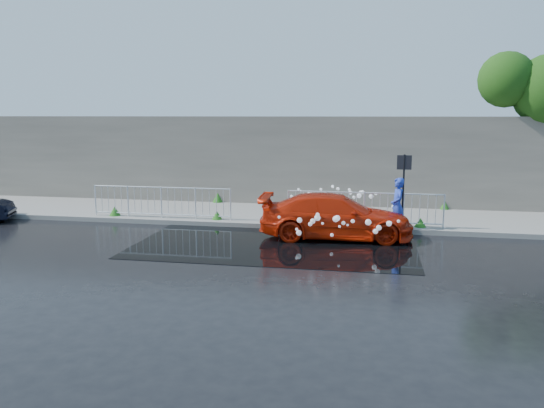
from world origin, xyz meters
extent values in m
plane|color=black|center=(0.00, 0.00, 0.00)|extent=(90.00, 90.00, 0.00)
cube|color=gray|center=(0.00, 5.00, 0.07)|extent=(30.00, 4.00, 0.15)
cube|color=gray|center=(0.00, 3.00, 0.08)|extent=(30.00, 0.25, 0.16)
cube|color=#605950|center=(0.00, 7.20, 1.90)|extent=(30.00, 0.60, 3.50)
cube|color=black|center=(0.50, 1.00, 0.01)|extent=(8.00, 5.00, 0.01)
cylinder|color=black|center=(4.20, 3.10, 1.25)|extent=(0.06, 0.06, 2.50)
cube|color=black|center=(4.20, 3.10, 2.25)|extent=(0.45, 0.04, 0.45)
sphere|color=#17370D|center=(8.00, 7.40, 5.00)|extent=(2.05, 2.05, 2.05)
cylinder|color=silver|center=(-6.50, 3.35, 0.70)|extent=(0.05, 0.05, 1.10)
cylinder|color=silver|center=(-1.50, 3.35, 0.70)|extent=(0.05, 0.05, 1.10)
cylinder|color=silver|center=(-4.00, 3.35, 1.22)|extent=(5.00, 0.04, 0.04)
cylinder|color=silver|center=(-4.00, 3.35, 0.27)|extent=(5.00, 0.04, 0.04)
cylinder|color=silver|center=(0.50, 3.35, 0.70)|extent=(0.05, 0.05, 1.10)
cylinder|color=silver|center=(5.50, 3.35, 0.70)|extent=(0.05, 0.05, 1.10)
cylinder|color=silver|center=(3.00, 3.35, 1.22)|extent=(5.00, 0.04, 0.04)
cylinder|color=silver|center=(3.00, 3.35, 0.27)|extent=(5.00, 0.04, 0.04)
cone|color=#134A14|center=(-5.80, 3.40, 0.32)|extent=(0.40, 0.40, 0.33)
cone|color=#134A14|center=(-2.00, 3.40, 0.30)|extent=(0.36, 0.36, 0.29)
cone|color=#134A14|center=(1.20, 3.40, 0.35)|extent=(0.44, 0.44, 0.40)
cone|color=#134A14|center=(4.80, 3.40, 0.30)|extent=(0.38, 0.38, 0.30)
cone|color=#134A14|center=(-3.00, 6.90, 0.34)|extent=(0.42, 0.42, 0.38)
cone|color=#134A14|center=(6.00, 6.90, 0.31)|extent=(0.34, 0.34, 0.31)
sphere|color=white|center=(1.27, 3.15, 0.34)|extent=(0.07, 0.07, 0.07)
sphere|color=white|center=(2.49, 4.68, 1.02)|extent=(0.14, 0.14, 0.14)
sphere|color=white|center=(2.03, 4.51, 0.91)|extent=(0.18, 0.18, 0.18)
sphere|color=white|center=(2.25, 3.22, 0.34)|extent=(0.11, 0.11, 0.11)
sphere|color=white|center=(0.71, 4.92, 0.99)|extent=(0.09, 0.09, 0.09)
sphere|color=white|center=(2.70, 3.85, 0.75)|extent=(0.07, 0.07, 0.07)
sphere|color=white|center=(2.35, 3.43, 0.37)|extent=(0.12, 0.12, 0.12)
sphere|color=white|center=(3.38, 3.33, 0.43)|extent=(0.09, 0.09, 0.09)
sphere|color=white|center=(2.84, 5.37, 0.94)|extent=(0.14, 0.14, 0.14)
sphere|color=white|center=(1.05, 4.80, 0.96)|extent=(0.16, 0.16, 0.16)
sphere|color=white|center=(1.82, 5.38, 1.13)|extent=(0.11, 0.11, 0.11)
sphere|color=white|center=(2.01, 4.31, 0.91)|extent=(0.10, 0.10, 0.10)
sphere|color=white|center=(2.03, 5.15, 1.08)|extent=(0.12, 0.12, 0.12)
sphere|color=white|center=(0.48, 4.25, 0.90)|extent=(0.10, 0.10, 0.10)
sphere|color=white|center=(2.30, 3.45, 0.60)|extent=(0.16, 0.16, 0.16)
sphere|color=white|center=(2.63, 4.45, 0.90)|extent=(0.11, 0.11, 0.11)
sphere|color=white|center=(1.34, 4.05, 0.72)|extent=(0.11, 0.11, 0.11)
sphere|color=white|center=(1.66, 4.02, 0.74)|extent=(0.16, 0.16, 0.16)
sphere|color=white|center=(1.59, 5.04, 0.96)|extent=(0.08, 0.08, 0.08)
sphere|color=white|center=(3.57, 3.64, 0.57)|extent=(0.13, 0.13, 0.13)
sphere|color=white|center=(2.80, 4.66, 0.92)|extent=(0.17, 0.17, 0.17)
sphere|color=white|center=(3.78, 3.58, 0.54)|extent=(0.11, 0.11, 0.11)
sphere|color=white|center=(3.22, 4.33, 0.96)|extent=(0.16, 0.16, 0.16)
sphere|color=white|center=(3.80, 2.92, 0.14)|extent=(0.13, 0.13, 0.13)
sphere|color=white|center=(2.21, 2.85, 0.33)|extent=(0.16, 0.16, 0.16)
sphere|color=white|center=(1.84, 5.33, 1.11)|extent=(0.09, 0.09, 0.09)
sphere|color=white|center=(0.66, 3.26, 0.35)|extent=(0.13, 0.13, 0.13)
sphere|color=white|center=(1.83, 2.73, 0.21)|extent=(0.15, 0.15, 0.15)
sphere|color=white|center=(0.48, 3.19, 0.37)|extent=(0.15, 0.15, 0.15)
sphere|color=white|center=(1.55, 3.41, 0.40)|extent=(0.18, 0.18, 0.18)
sphere|color=white|center=(0.59, 5.18, 1.02)|extent=(0.09, 0.09, 0.09)
sphere|color=white|center=(1.51, 4.03, 0.63)|extent=(0.14, 0.14, 0.14)
sphere|color=white|center=(2.44, 5.05, 1.07)|extent=(0.10, 0.10, 0.10)
sphere|color=white|center=(2.91, 5.16, 0.97)|extent=(0.14, 0.14, 0.14)
sphere|color=white|center=(3.61, 3.19, 0.50)|extent=(0.15, 0.15, 0.15)
sphere|color=white|center=(1.38, 4.48, 0.91)|extent=(0.11, 0.11, 0.11)
sphere|color=white|center=(3.96, 3.82, 0.71)|extent=(0.15, 0.15, 0.15)
sphere|color=white|center=(1.29, 3.35, 0.45)|extent=(0.12, 0.12, 0.12)
sphere|color=white|center=(1.41, 5.24, 1.03)|extent=(0.10, 0.10, 0.10)
sphere|color=white|center=(2.76, 3.57, 0.57)|extent=(0.15, 0.15, 0.15)
sphere|color=white|center=(3.38, 5.14, 0.94)|extent=(0.11, 0.11, 0.11)
sphere|color=white|center=(0.64, 3.09, 0.31)|extent=(0.11, 0.11, 0.11)
sphere|color=white|center=(0.79, -0.16, 1.01)|extent=(0.08, 0.08, 0.08)
sphere|color=white|center=(1.89, 0.62, 0.72)|extent=(0.07, 0.07, 0.07)
sphere|color=white|center=(1.61, 0.08, 0.80)|extent=(0.12, 0.12, 0.12)
sphere|color=white|center=(2.13, 1.08, 0.30)|extent=(0.10, 0.10, 0.10)
sphere|color=white|center=(1.83, -0.17, 1.12)|extent=(0.10, 0.10, 0.10)
sphere|color=white|center=(2.27, 0.39, 0.91)|extent=(0.17, 0.17, 0.17)
sphere|color=white|center=(3.94, 0.29, 0.93)|extent=(0.09, 0.09, 0.09)
sphere|color=white|center=(1.19, 0.89, 0.36)|extent=(0.16, 0.16, 0.16)
sphere|color=white|center=(3.15, 0.33, 0.86)|extent=(0.17, 0.17, 0.17)
sphere|color=white|center=(3.70, 0.35, 0.84)|extent=(0.15, 0.15, 0.15)
sphere|color=white|center=(3.36, 0.74, 0.53)|extent=(0.15, 0.15, 0.15)
sphere|color=white|center=(1.30, 0.16, 0.88)|extent=(0.15, 0.15, 0.15)
sphere|color=white|center=(1.11, 1.00, 0.44)|extent=(0.09, 0.09, 0.09)
sphere|color=white|center=(2.48, 0.44, 0.79)|extent=(0.11, 0.11, 0.11)
sphere|color=white|center=(2.34, -0.02, 1.01)|extent=(0.16, 0.16, 0.16)
sphere|color=white|center=(3.44, 0.71, 0.64)|extent=(0.15, 0.15, 0.15)
sphere|color=white|center=(2.35, 0.90, 0.59)|extent=(0.08, 0.08, 0.08)
sphere|color=white|center=(2.59, 0.48, 0.73)|extent=(0.07, 0.07, 0.07)
sphere|color=white|center=(3.72, 0.08, 0.92)|extent=(0.09, 0.09, 0.09)
sphere|color=white|center=(1.63, 0.45, 0.81)|extent=(0.15, 0.15, 0.15)
sphere|color=white|center=(1.80, 0.04, 0.99)|extent=(0.17, 0.17, 0.17)
sphere|color=white|center=(2.74, 0.16, 0.91)|extent=(0.11, 0.11, 0.11)
imported|color=#B91E07|center=(2.17, 2.00, 0.67)|extent=(4.73, 2.18, 1.34)
imported|color=#233CB3|center=(4.04, 3.00, 0.89)|extent=(0.55, 0.72, 1.77)
camera|label=1|loc=(3.16, -13.90, 3.74)|focal=35.00mm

